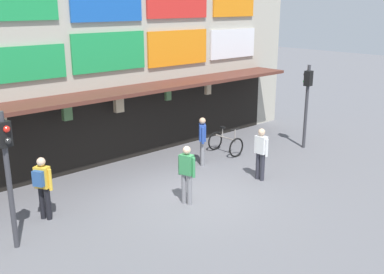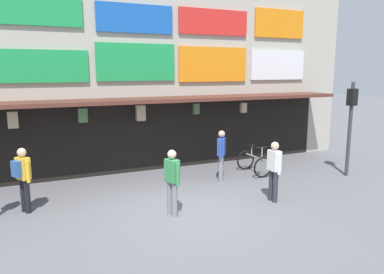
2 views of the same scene
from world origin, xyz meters
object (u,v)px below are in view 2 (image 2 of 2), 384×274
at_px(traffic_light_far, 351,114).
at_px(bicycle_parked, 254,163).
at_px(pedestrian_in_red, 23,175).
at_px(pedestrian_in_green, 221,153).
at_px(pedestrian_in_white, 274,168).
at_px(pedestrian_in_blue, 172,179).

distance_m(traffic_light_far, bicycle_parked, 3.61).
height_order(traffic_light_far, pedestrian_in_red, traffic_light_far).
relative_size(bicycle_parked, pedestrian_in_green, 0.70).
bearing_deg(pedestrian_in_white, pedestrian_in_green, 100.49).
bearing_deg(pedestrian_in_green, traffic_light_far, -15.63).
distance_m(pedestrian_in_white, pedestrian_in_green, 2.27).
relative_size(pedestrian_in_white, pedestrian_in_green, 1.00).
relative_size(pedestrian_in_white, pedestrian_in_red, 1.00).
height_order(bicycle_parked, pedestrian_in_white, pedestrian_in_white).
relative_size(bicycle_parked, pedestrian_in_red, 0.70).
height_order(traffic_light_far, pedestrian_in_blue, traffic_light_far).
distance_m(bicycle_parked, pedestrian_in_green, 1.61).
bearing_deg(traffic_light_far, bicycle_parked, 151.54).
distance_m(pedestrian_in_green, pedestrian_in_red, 5.86).
relative_size(bicycle_parked, pedestrian_in_blue, 0.70).
distance_m(traffic_light_far, pedestrian_in_green, 4.59).
relative_size(pedestrian_in_red, pedestrian_in_blue, 1.00).
bearing_deg(pedestrian_in_blue, pedestrian_in_red, 152.79).
distance_m(pedestrian_in_red, pedestrian_in_blue, 3.77).
bearing_deg(pedestrian_in_green, pedestrian_in_white, -79.51).
xyz_separation_m(traffic_light_far, pedestrian_in_red, (-10.12, 0.87, -1.16)).
relative_size(traffic_light_far, pedestrian_in_red, 1.90).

